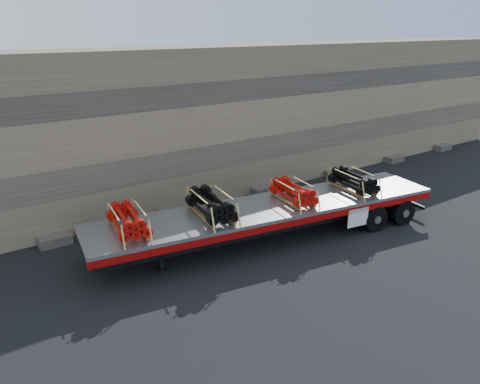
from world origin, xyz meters
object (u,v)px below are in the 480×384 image
object	(u,v)px
bundle_front	(128,221)
bundle_midrear	(293,193)
bundle_midfront	(211,206)
trailer	(269,222)
bundle_rear	(353,182)

from	to	relation	value
bundle_front	bundle_midrear	bearing A→B (deg)	0.00
bundle_midfront	bundle_midrear	world-z (taller)	bundle_midfront
bundle_midrear	trailer	bearing A→B (deg)	180.00
bundle_front	trailer	bearing A→B (deg)	0.00
trailer	bundle_rear	bearing A→B (deg)	-0.00
trailer	bundle_rear	distance (m)	4.13
trailer	bundle_midrear	distance (m)	1.49
trailer	bundle_midfront	distance (m)	2.65
bundle_front	bundle_midfront	size ratio (longest dim) A/B	0.91
trailer	bundle_front	size ratio (longest dim) A/B	6.65
bundle_midfront	bundle_rear	size ratio (longest dim) A/B	1.10
bundle_midfront	bundle_rear	xyz separation A→B (m)	(6.33, -0.94, -0.04)
bundle_rear	bundle_midrear	bearing A→B (deg)	180.00
trailer	bundle_midfront	size ratio (longest dim) A/B	6.07
bundle_midfront	trailer	bearing A→B (deg)	0.00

